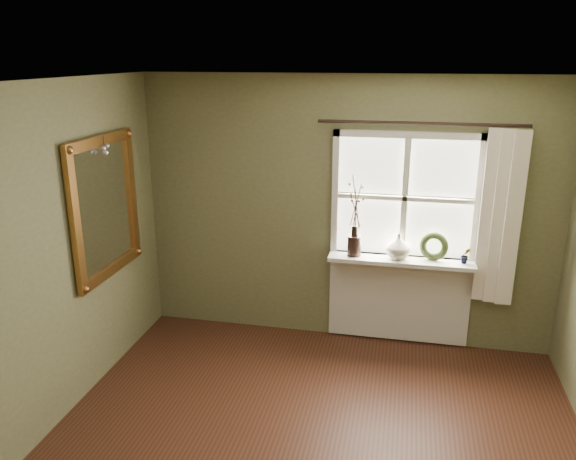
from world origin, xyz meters
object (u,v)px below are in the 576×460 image
(wreath, at_px, (434,249))
(gilt_mirror, at_px, (105,207))
(dark_jug, at_px, (354,246))
(cream_vase, at_px, (398,246))

(wreath, xyz_separation_m, gilt_mirror, (-2.81, -0.90, 0.49))
(wreath, relative_size, gilt_mirror, 0.22)
(dark_jug, bearing_deg, cream_vase, 0.00)
(dark_jug, xyz_separation_m, wreath, (0.74, 0.04, 0.00))
(cream_vase, bearing_deg, wreath, 7.01)
(cream_vase, bearing_deg, gilt_mirror, -161.00)
(dark_jug, distance_m, wreath, 0.74)
(gilt_mirror, bearing_deg, cream_vase, 19.00)
(dark_jug, xyz_separation_m, gilt_mirror, (-2.07, -0.86, 0.49))
(dark_jug, bearing_deg, wreath, 3.10)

